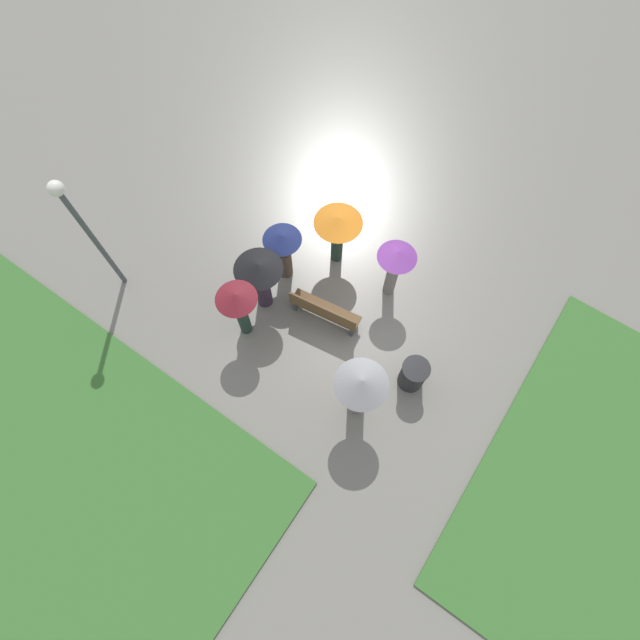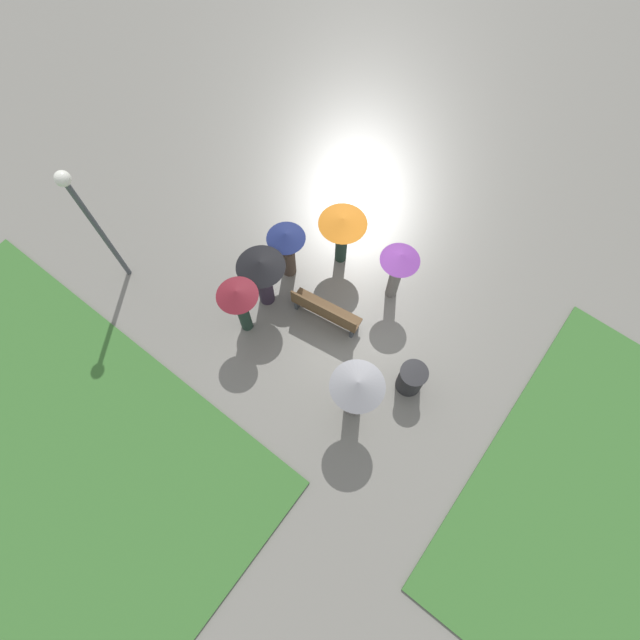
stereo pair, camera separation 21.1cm
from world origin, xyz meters
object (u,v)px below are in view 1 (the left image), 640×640
crowd_person_purple (396,263)px  crowd_person_maroon (239,305)px  trash_bin (413,375)px  lamp_post (82,224)px  crowd_person_black (260,276)px  crowd_person_navy (283,249)px  park_bench (324,311)px  crowd_person_grey (360,389)px  crowd_person_orange (338,227)px

crowd_person_purple → crowd_person_maroon: (2.30, 2.89, 0.00)m
trash_bin → crowd_person_maroon: crowd_person_maroon is taller
lamp_post → crowd_person_black: 3.89m
crowd_person_navy → crowd_person_purple: bearing=-28.3°
crowd_person_purple → trash_bin: bearing=33.7°
park_bench → crowd_person_maroon: size_ratio=0.95×
lamp_post → crowd_person_purple: lamp_post is taller
crowd_person_navy → crowd_person_grey: bearing=-81.3°
lamp_post → crowd_person_purple: bearing=-147.7°
lamp_post → crowd_person_black: lamp_post is taller
park_bench → crowd_person_purple: size_ratio=0.96×
lamp_post → crowd_person_orange: lamp_post is taller
park_bench → crowd_person_purple: crowd_person_purple is taller
crowd_person_orange → crowd_person_purple: 1.63m
crowd_person_orange → crowd_person_grey: size_ratio=0.88×
trash_bin → crowd_person_purple: size_ratio=0.50×
park_bench → crowd_person_grey: bearing=134.9°
crowd_person_navy → crowd_person_maroon: size_ratio=0.92×
crowd_person_orange → crowd_person_navy: bearing=58.5°
crowd_person_orange → crowd_person_maroon: crowd_person_maroon is taller
crowd_person_grey → trash_bin: bearing=-13.8°
crowd_person_orange → crowd_person_black: (0.76, 2.07, -0.09)m
lamp_post → crowd_person_maroon: 3.67m
lamp_post → crowd_person_navy: 4.37m
crowd_person_navy → lamp_post: bearing=166.4°
park_bench → crowd_person_purple: bearing=-126.6°
trash_bin → crowd_person_purple: (1.67, -1.76, 0.89)m
lamp_post → trash_bin: 7.87m
park_bench → crowd_person_orange: crowd_person_orange is taller
park_bench → lamp_post: (4.83, 2.01, 2.03)m
lamp_post → park_bench: bearing=-157.5°
trash_bin → crowd_person_black: bearing=3.6°
crowd_person_orange → trash_bin: bearing=156.0°
lamp_post → crowd_person_orange: size_ratio=2.18×
park_bench → crowd_person_orange: (0.75, -1.65, 0.89)m
crowd_person_purple → crowd_person_navy: bearing=-76.4°
crowd_person_navy → park_bench: bearing=-70.9°
lamp_post → crowd_person_grey: bearing=-174.7°
trash_bin → crowd_person_black: crowd_person_black is taller
lamp_post → crowd_person_black: bearing=-154.5°
crowd_person_grey → lamp_post: bearing=111.8°
trash_bin → crowd_person_maroon: (3.97, 1.13, 0.90)m
crowd_person_orange → crowd_person_purple: size_ratio=0.95×
crowd_person_purple → crowd_person_navy: (2.44, 1.05, -0.23)m
trash_bin → crowd_person_grey: size_ratio=0.47×
crowd_person_purple → crowd_person_grey: crowd_person_grey is taller
crowd_person_navy → crowd_person_maroon: (-0.14, 1.84, 0.23)m
crowd_person_navy → crowd_person_maroon: 1.86m
crowd_person_navy → trash_bin: bearing=-61.4°
lamp_post → crowd_person_grey: (-6.66, -0.62, -1.10)m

